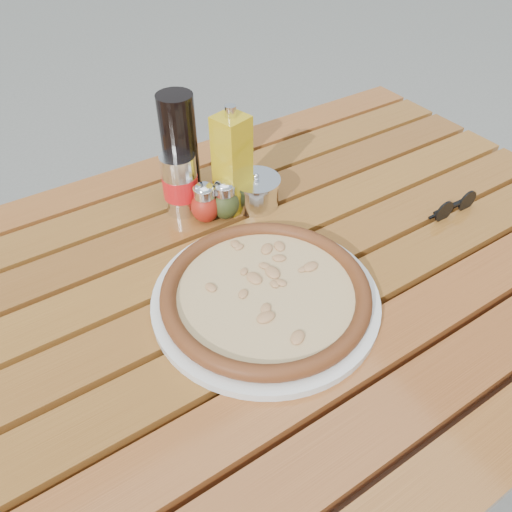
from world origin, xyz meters
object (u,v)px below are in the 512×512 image
table (262,306)px  sunglasses (454,207)px  olive_oil_cruet (232,164)px  pepper_shaker (205,203)px  soda_can (180,184)px  pizza (266,292)px  parmesan_tin (256,191)px  oregano_shaker (225,200)px  plate (266,299)px  dark_bottle (180,151)px

table → sunglasses: size_ratio=12.71×
olive_oil_cruet → sunglasses: 0.43m
pepper_shaker → soda_can: bearing=112.3°
pizza → parmesan_tin: 0.26m
pepper_shaker → table: bearing=-88.6°
oregano_shaker → parmesan_tin: 0.07m
plate → pizza: pizza is taller
olive_oil_cruet → soda_can: bearing=153.0°
plate → dark_bottle: bearing=86.1°
table → oregano_shaker: oregano_shaker is taller
soda_can → olive_oil_cruet: bearing=-27.0°
oregano_shaker → soda_can: soda_can is taller
pepper_shaker → pizza: bearing=-95.8°
pepper_shaker → dark_bottle: (-0.00, 0.08, 0.07)m
pizza → parmesan_tin: (0.13, 0.23, 0.01)m
table → parmesan_tin: (0.10, 0.18, 0.11)m
table → plate: plate is taller
plate → oregano_shaker: oregano_shaker is taller
pizza → sunglasses: 0.43m
olive_oil_cruet → oregano_shaker: bearing=-147.4°
plate → pepper_shaker: pepper_shaker is taller
soda_can → parmesan_tin: 0.15m
table → pepper_shaker: bearing=91.4°
table → pizza: (-0.03, -0.05, 0.10)m
plate → dark_bottle: 0.33m
oregano_shaker → olive_oil_cruet: 0.07m
pizza → sunglasses: (0.43, -0.01, -0.01)m
dark_bottle → parmesan_tin: bearing=-39.4°
dark_bottle → soda_can: bearing=-126.5°
pepper_shaker → parmesan_tin: pepper_shaker is taller
olive_oil_cruet → sunglasses: bearing=-36.3°
soda_can → plate: bearing=-90.5°
table → pepper_shaker: (-0.00, 0.19, 0.11)m
table → parmesan_tin: parmesan_tin is taller
sunglasses → table: bearing=172.9°
plate → oregano_shaker: 0.24m
soda_can → olive_oil_cruet: size_ratio=0.57×
oregano_shaker → sunglasses: 0.44m
plate → olive_oil_cruet: bearing=69.8°
pizza → soda_can: soda_can is taller
soda_can → olive_oil_cruet: olive_oil_cruet is taller
oregano_shaker → parmesan_tin: (0.07, 0.00, -0.01)m
plate → sunglasses: sunglasses is taller
plate → soda_can: soda_can is taller
table → sunglasses: (0.40, -0.06, 0.09)m
pizza → dark_bottle: dark_bottle is taller
pizza → oregano_shaker: 0.23m
dark_bottle → sunglasses: 0.53m
parmesan_tin → sunglasses: (0.30, -0.23, -0.01)m
oregano_shaker → dark_bottle: 0.12m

